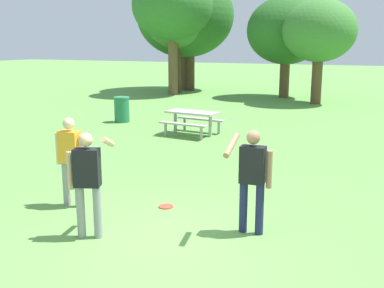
{
  "coord_description": "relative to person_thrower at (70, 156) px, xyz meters",
  "views": [
    {
      "loc": [
        3.06,
        -5.72,
        2.93
      ],
      "look_at": [
        -0.62,
        2.25,
        1.0
      ],
      "focal_mm": 43.1,
      "sensor_mm": 36.0,
      "label": 1
    }
  ],
  "objects": [
    {
      "name": "trash_can_beside_table",
      "position": [
        -4.28,
        8.15,
        -0.46
      ],
      "size": [
        0.59,
        0.59,
        0.96
      ],
      "color": "#237047",
      "rests_on": "ground"
    },
    {
      "name": "person_catcher",
      "position": [
        3.35,
        0.17,
        0.02
      ],
      "size": [
        0.61,
        0.7,
        1.64
      ],
      "color": "#1E234C",
      "rests_on": "ground"
    },
    {
      "name": "tree_broad_center",
      "position": [
        -7.08,
        18.36,
        3.17
      ],
      "size": [
        3.61,
        3.61,
        5.7
      ],
      "color": "#4C3823",
      "rests_on": "ground"
    },
    {
      "name": "tree_back_right",
      "position": [
        1.39,
        16.71,
        2.53
      ],
      "size": [
        3.51,
        3.51,
        5.01
      ],
      "color": "brown",
      "rests_on": "ground"
    },
    {
      "name": "picnic_table_near",
      "position": [
        -0.82,
        7.0,
        -0.38
      ],
      "size": [
        1.84,
        1.59,
        0.77
      ],
      "color": "#B2ADA3",
      "rests_on": "ground"
    },
    {
      "name": "person_thrower",
      "position": [
        0.0,
        0.0,
        0.0
      ],
      "size": [
        0.61,
        0.24,
        1.64
      ],
      "color": "gray",
      "rests_on": "ground"
    },
    {
      "name": "frisbee",
      "position": [
        1.59,
        0.65,
        -0.93
      ],
      "size": [
        0.27,
        0.27,
        0.03
      ],
      "primitive_type": "cylinder",
      "color": "#E04733",
      "rests_on": "ground"
    },
    {
      "name": "ground_plane",
      "position": [
        2.3,
        -0.65,
        -0.94
      ],
      "size": [
        120.0,
        120.0,
        0.0
      ],
      "primitive_type": "plane",
      "color": "#609947"
    },
    {
      "name": "tree_slender_mid",
      "position": [
        -6.85,
        17.4,
        4.0
      ],
      "size": [
        4.53,
        4.53,
        6.91
      ],
      "color": "brown",
      "rests_on": "ground"
    },
    {
      "name": "tree_tall_left",
      "position": [
        -7.29,
        19.98,
        3.62
      ],
      "size": [
        5.96,
        5.96,
        7.11
      ],
      "color": "#4C3823",
      "rests_on": "ground"
    },
    {
      "name": "person_bystander",
      "position": [
        1.15,
        -1.0,
        0.02
      ],
      "size": [
        0.58,
        0.81,
        1.64
      ],
      "color": "gray",
      "rests_on": "ground"
    },
    {
      "name": "tree_back_left",
      "position": [
        -0.67,
        18.63,
        2.62
      ],
      "size": [
        4.2,
        4.2,
        5.37
      ],
      "color": "brown",
      "rests_on": "ground"
    },
    {
      "name": "tree_far_right",
      "position": [
        -6.88,
        19.85,
        2.95
      ],
      "size": [
        3.82,
        3.82,
        5.56
      ],
      "color": "#4C3823",
      "rests_on": "ground"
    }
  ]
}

